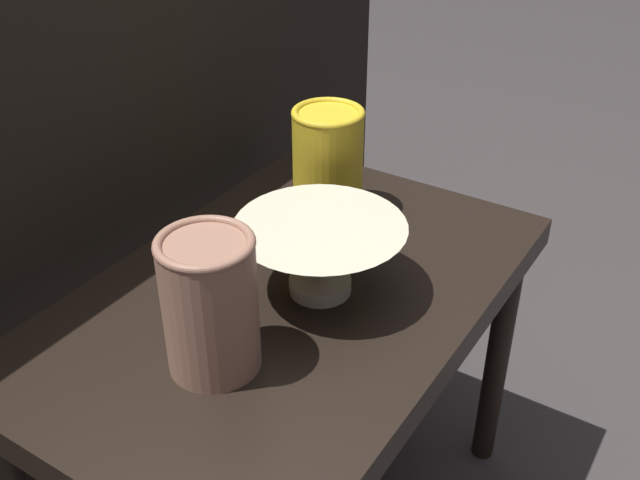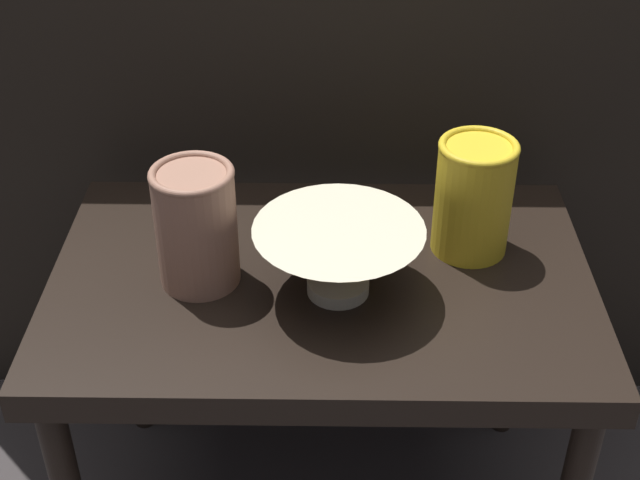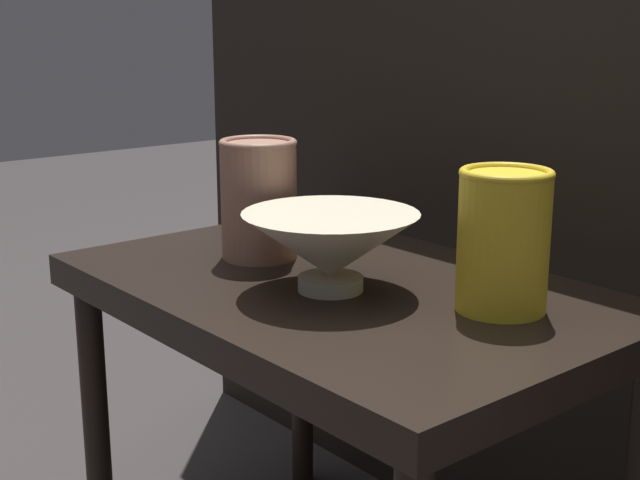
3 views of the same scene
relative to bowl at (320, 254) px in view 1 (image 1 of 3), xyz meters
The scene contains 5 objects.
table 0.12m from the bowl, 121.31° to the left, with size 0.68×0.44×0.46m.
couch_backdrop 0.57m from the bowl, 92.11° to the left, with size 1.39×0.50×0.88m.
bowl is the anchor object (origin of this frame).
vase_textured_left 0.18m from the bowl, behind, with size 0.10×0.10×0.16m.
vase_colorful_right 0.20m from the bowl, 29.41° to the left, with size 0.10×0.10×0.16m.
Camera 1 is at (-0.60, -0.43, 1.00)m, focal length 42.00 mm.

